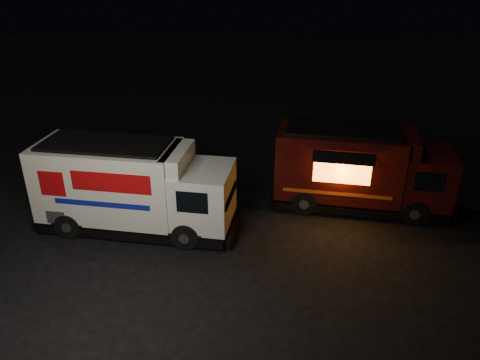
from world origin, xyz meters
name	(u,v)px	position (x,y,z in m)	size (l,w,h in m)	color
ground	(200,253)	(0.00, 0.00, 0.00)	(80.00, 80.00, 0.00)	black
white_truck	(136,187)	(-2.02, 1.40, 1.40)	(6.16, 2.10, 2.79)	silver
red_truck	(362,168)	(5.13, 2.95, 1.37)	(5.89, 2.17, 2.74)	#3D0D0B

